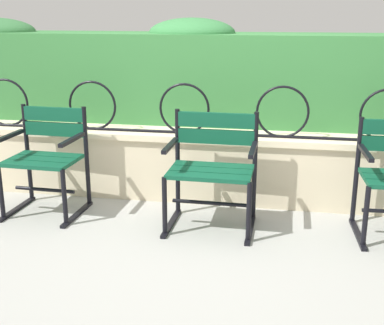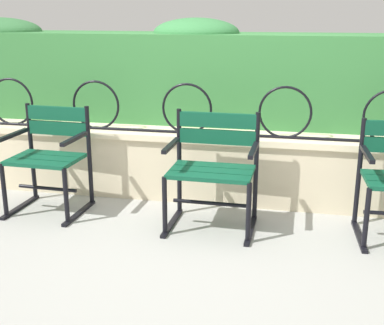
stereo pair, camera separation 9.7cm
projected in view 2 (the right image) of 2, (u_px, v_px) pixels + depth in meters
The scene contains 6 objects.
ground_plane at pixel (188, 243), 3.57m from camera, with size 60.00×60.00×0.00m, color #9E9E99.
stone_wall at pixel (211, 165), 4.35m from camera, with size 8.31×0.41×0.58m.
iron_arch_fence at pixel (190, 112), 4.18m from camera, with size 7.75×0.02×0.42m.
hedge_row at pixel (217, 75), 4.65m from camera, with size 8.14×0.69×0.92m.
park_chair_left at pixel (50, 155), 4.08m from camera, with size 0.59×0.54×0.83m.
park_chair_centre at pixel (213, 166), 3.76m from camera, with size 0.64×0.53×0.84m.
Camera 2 is at (0.71, -3.18, 1.56)m, focal length 47.96 mm.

